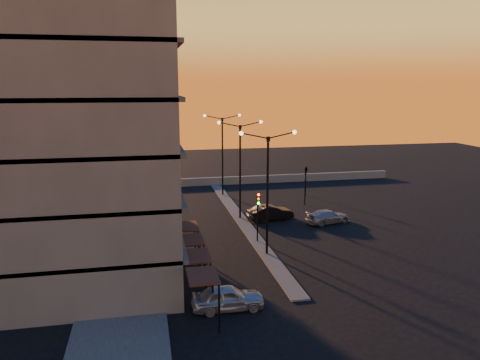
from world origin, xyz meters
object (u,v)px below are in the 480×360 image
car_hatchback (228,298)px  car_wagon (328,217)px  traffic_light_main (258,209)px  streetlamp_mid (240,162)px  car_sedan (270,213)px

car_hatchback → car_wagon: bearing=-39.1°
traffic_light_main → car_hatchback: bearing=-112.3°
traffic_light_main → car_wagon: traffic_light_main is taller
car_wagon → traffic_light_main: bearing=104.0°
streetlamp_mid → traffic_light_main: bearing=-90.0°
car_hatchback → car_wagon: (12.28, 15.04, -0.09)m
traffic_light_main → car_hatchback: size_ratio=1.01×
car_hatchback → car_sedan: car_sedan is taller
car_sedan → streetlamp_mid: bearing=61.5°
car_hatchback → car_wagon: car_hatchback is taller
car_hatchback → streetlamp_mid: bearing=-13.8°
streetlamp_mid → traffic_light_main: streetlamp_mid is taller
traffic_light_main → car_sedan: traffic_light_main is taller
streetlamp_mid → car_wagon: bearing=-21.2°
traffic_light_main → streetlamp_mid: bearing=90.0°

